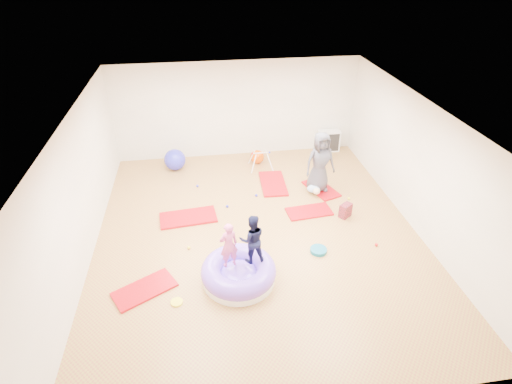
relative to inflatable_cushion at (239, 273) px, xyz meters
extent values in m
cube|color=#A98F3E|center=(0.58, 1.36, -0.18)|extent=(7.00, 8.00, 0.01)
cube|color=white|center=(0.58, 1.36, 2.62)|extent=(7.00, 8.00, 0.01)
cube|color=beige|center=(0.58, 5.36, 1.22)|extent=(7.00, 0.01, 2.80)
cube|color=beige|center=(0.58, -2.64, 1.22)|extent=(7.00, 0.01, 2.80)
cube|color=beige|center=(-2.92, 1.36, 1.22)|extent=(0.01, 8.00, 2.80)
cube|color=beige|center=(4.08, 1.36, 1.22)|extent=(0.01, 8.00, 2.80)
cube|color=red|center=(-1.76, -0.02, -0.15)|extent=(1.25, 1.03, 0.05)
cube|color=red|center=(-0.95, 2.16, -0.15)|extent=(1.35, 0.77, 0.05)
cube|color=red|center=(1.30, 3.39, -0.15)|extent=(0.69, 1.30, 0.05)
cube|color=red|center=(1.92, 1.98, -0.15)|extent=(1.11, 0.63, 0.04)
cube|color=red|center=(2.50, 2.94, -0.15)|extent=(0.85, 1.18, 0.04)
cylinder|color=white|center=(0.00, 0.00, -0.10)|extent=(1.38, 1.38, 0.16)
torus|color=#794DE7|center=(0.00, 0.00, 0.05)|extent=(1.43, 1.43, 0.38)
ellipsoid|color=#794DE7|center=(0.00, 0.00, -0.04)|extent=(0.76, 0.76, 0.34)
imported|color=#DE5799|center=(-0.16, 0.03, 0.71)|extent=(0.40, 0.31, 0.95)
imported|color=#101334|center=(0.28, 0.10, 0.74)|extent=(0.50, 0.39, 1.01)
imported|color=#42424D|center=(2.39, 2.91, 0.66)|extent=(0.83, 0.60, 1.58)
ellipsoid|color=#9EC4F4|center=(2.26, 2.78, -0.02)|extent=(0.39, 0.25, 0.22)
sphere|color=beige|center=(2.26, 2.60, 0.01)|extent=(0.18, 0.18, 0.18)
sphere|color=green|center=(-0.46, 0.39, -0.14)|extent=(0.07, 0.07, 0.07)
sphere|color=#2C2DD2|center=(0.00, 2.48, -0.14)|extent=(0.07, 0.07, 0.07)
sphere|color=#2C2DD2|center=(0.77, 2.86, -0.14)|extent=(0.07, 0.07, 0.07)
sphere|color=yellow|center=(-0.94, 1.05, -0.14)|extent=(0.07, 0.07, 0.07)
sphere|color=yellow|center=(3.05, 2.38, -0.14)|extent=(0.07, 0.07, 0.07)
sphere|color=red|center=(3.01, 0.55, -0.14)|extent=(0.07, 0.07, 0.07)
sphere|color=#2C2DD2|center=(-0.70, 3.55, -0.14)|extent=(0.07, 0.07, 0.07)
sphere|color=#2C2DD2|center=(-1.28, 4.64, 0.12)|extent=(0.60, 0.60, 0.60)
sphere|color=#E74E00|center=(1.07, 4.66, 0.02)|extent=(0.40, 0.40, 0.40)
cylinder|color=white|center=(0.89, 4.11, 0.09)|extent=(0.19, 0.19, 0.50)
cylinder|color=white|center=(0.89, 4.54, 0.09)|extent=(0.19, 0.19, 0.50)
cylinder|color=white|center=(1.35, 4.11, 0.09)|extent=(0.19, 0.19, 0.50)
cylinder|color=white|center=(1.35, 4.54, 0.09)|extent=(0.19, 0.19, 0.50)
cylinder|color=white|center=(1.12, 4.33, 0.31)|extent=(0.49, 0.03, 0.03)
sphere|color=red|center=(0.88, 4.33, 0.31)|extent=(0.06, 0.06, 0.06)
sphere|color=#2C2DD2|center=(1.36, 4.33, 0.31)|extent=(0.06, 0.06, 0.06)
cube|color=white|center=(3.36, 5.16, 0.15)|extent=(0.65, 0.32, 0.65)
cube|color=black|center=(3.36, 5.00, 0.15)|extent=(0.56, 0.02, 0.56)
cube|color=white|center=(3.36, 5.11, 0.15)|extent=(0.02, 0.22, 0.57)
cube|color=white|center=(3.36, 5.11, 0.15)|extent=(0.57, 0.22, 0.02)
cylinder|color=#0C6082|center=(1.74, 0.56, -0.14)|extent=(0.35, 0.35, 0.08)
cube|color=#AC1930|center=(2.71, 1.69, -0.01)|extent=(0.34, 0.31, 0.34)
cylinder|color=yellow|center=(-1.17, -0.42, -0.16)|extent=(0.22, 0.22, 0.03)
camera|label=1|loc=(-0.50, -5.58, 5.32)|focal=28.00mm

